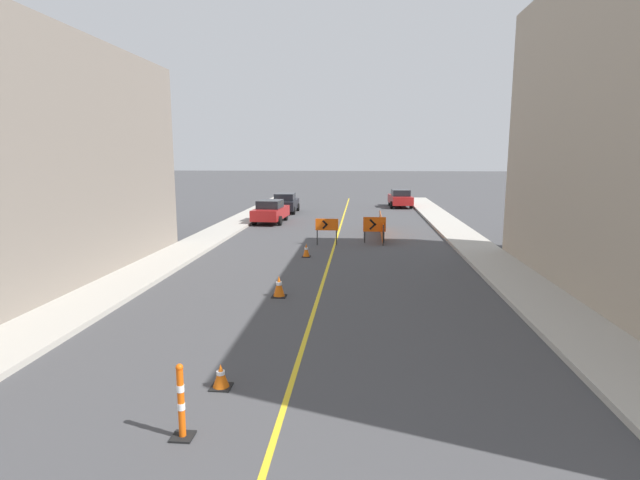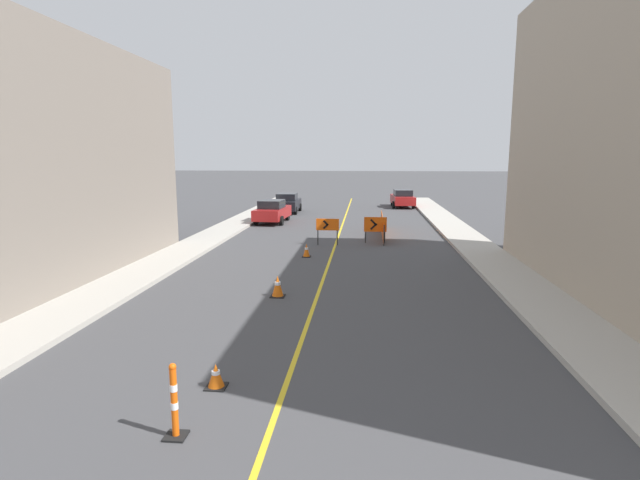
{
  "view_description": "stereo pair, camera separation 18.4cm",
  "coord_description": "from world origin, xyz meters",
  "px_view_note": "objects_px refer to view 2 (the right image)",
  "views": [
    {
      "loc": [
        1.39,
        0.04,
        4.64
      ],
      "look_at": [
        -0.4,
        21.3,
        1.0
      ],
      "focal_mm": 28.0,
      "sensor_mm": 36.0,
      "label": 1
    },
    {
      "loc": [
        1.58,
        0.06,
        4.64
      ],
      "look_at": [
        -0.4,
        21.3,
        1.0
      ],
      "focal_mm": 28.0,
      "sensor_mm": 36.0,
      "label": 2
    }
  ],
  "objects_px": {
    "arrow_barricade_secondary": "(375,225)",
    "parked_car_curb_far": "(403,198)",
    "delineator_post_front": "(174,405)",
    "parked_car_curb_near": "(272,211)",
    "parked_car_curb_mid": "(287,203)",
    "traffic_cone_second": "(216,376)",
    "traffic_cone_fourth": "(306,250)",
    "traffic_cone_third": "(278,286)",
    "arrow_barricade_primary": "(328,226)"
  },
  "relations": [
    {
      "from": "parked_car_curb_far",
      "to": "delineator_post_front",
      "type": "bearing_deg",
      "value": -102.77
    },
    {
      "from": "traffic_cone_third",
      "to": "parked_car_curb_near",
      "type": "bearing_deg",
      "value": 101.24
    },
    {
      "from": "traffic_cone_second",
      "to": "traffic_cone_fourth",
      "type": "relative_size",
      "value": 0.81
    },
    {
      "from": "arrow_barricade_secondary",
      "to": "parked_car_curb_near",
      "type": "height_order",
      "value": "parked_car_curb_near"
    },
    {
      "from": "arrow_barricade_primary",
      "to": "parked_car_curb_mid",
      "type": "xyz_separation_m",
      "value": [
        -4.42,
        14.54,
        -0.21
      ]
    },
    {
      "from": "traffic_cone_fourth",
      "to": "arrow_barricade_secondary",
      "type": "bearing_deg",
      "value": 51.35
    },
    {
      "from": "traffic_cone_second",
      "to": "parked_car_curb_far",
      "type": "xyz_separation_m",
      "value": [
        6.23,
        36.14,
        0.55
      ]
    },
    {
      "from": "delineator_post_front",
      "to": "parked_car_curb_near",
      "type": "bearing_deg",
      "value": 97.26
    },
    {
      "from": "traffic_cone_fourth",
      "to": "arrow_barricade_secondary",
      "type": "xyz_separation_m",
      "value": [
        3.21,
        4.02,
        0.66
      ]
    },
    {
      "from": "traffic_cone_second",
      "to": "parked_car_curb_near",
      "type": "relative_size",
      "value": 0.11
    },
    {
      "from": "traffic_cone_fourth",
      "to": "arrow_barricade_primary",
      "type": "distance_m",
      "value": 3.33
    },
    {
      "from": "parked_car_curb_far",
      "to": "traffic_cone_fourth",
      "type": "bearing_deg",
      "value": -107.85
    },
    {
      "from": "parked_car_curb_near",
      "to": "traffic_cone_third",
      "type": "bearing_deg",
      "value": -75.46
    },
    {
      "from": "arrow_barricade_primary",
      "to": "arrow_barricade_secondary",
      "type": "bearing_deg",
      "value": 19.63
    },
    {
      "from": "arrow_barricade_secondary",
      "to": "parked_car_curb_far",
      "type": "height_order",
      "value": "parked_car_curb_far"
    },
    {
      "from": "arrow_barricade_primary",
      "to": "parked_car_curb_far",
      "type": "distance_m",
      "value": 20.45
    },
    {
      "from": "delineator_post_front",
      "to": "parked_car_curb_far",
      "type": "distance_m",
      "value": 38.49
    },
    {
      "from": "traffic_cone_fourth",
      "to": "arrow_barricade_secondary",
      "type": "relative_size",
      "value": 0.44
    },
    {
      "from": "arrow_barricade_secondary",
      "to": "traffic_cone_third",
      "type": "bearing_deg",
      "value": -108.37
    },
    {
      "from": "arrow_barricade_secondary",
      "to": "parked_car_curb_near",
      "type": "bearing_deg",
      "value": 132.32
    },
    {
      "from": "traffic_cone_third",
      "to": "parked_car_curb_far",
      "type": "height_order",
      "value": "parked_car_curb_far"
    },
    {
      "from": "arrow_barricade_secondary",
      "to": "parked_car_curb_mid",
      "type": "distance_m",
      "value": 15.33
    },
    {
      "from": "traffic_cone_third",
      "to": "parked_car_curb_near",
      "type": "distance_m",
      "value": 18.46
    },
    {
      "from": "traffic_cone_second",
      "to": "traffic_cone_fourth",
      "type": "xyz_separation_m",
      "value": [
        0.26,
        13.2,
        0.06
      ]
    },
    {
      "from": "arrow_barricade_secondary",
      "to": "parked_car_curb_mid",
      "type": "height_order",
      "value": "parked_car_curb_mid"
    },
    {
      "from": "arrow_barricade_primary",
      "to": "parked_car_curb_near",
      "type": "relative_size",
      "value": 0.32
    },
    {
      "from": "delineator_post_front",
      "to": "arrow_barricade_primary",
      "type": "xyz_separation_m",
      "value": [
        1.11,
        18.2,
        0.44
      ]
    },
    {
      "from": "traffic_cone_second",
      "to": "arrow_barricade_primary",
      "type": "bearing_deg",
      "value": 86.57
    },
    {
      "from": "delineator_post_front",
      "to": "arrow_barricade_secondary",
      "type": "bearing_deg",
      "value": 79.29
    },
    {
      "from": "parked_car_curb_near",
      "to": "traffic_cone_second",
      "type": "bearing_deg",
      "value": -78.61
    },
    {
      "from": "traffic_cone_fourth",
      "to": "arrow_barricade_primary",
      "type": "xyz_separation_m",
      "value": [
        0.72,
        3.17,
        0.71
      ]
    },
    {
      "from": "traffic_cone_fourth",
      "to": "parked_car_curb_mid",
      "type": "relative_size",
      "value": 0.14
    },
    {
      "from": "delineator_post_front",
      "to": "arrow_barricade_secondary",
      "type": "distance_m",
      "value": 19.38
    },
    {
      "from": "traffic_cone_third",
      "to": "delineator_post_front",
      "type": "height_order",
      "value": "delineator_post_front"
    },
    {
      "from": "traffic_cone_third",
      "to": "traffic_cone_fourth",
      "type": "relative_size",
      "value": 1.15
    },
    {
      "from": "parked_car_curb_near",
      "to": "parked_car_curb_mid",
      "type": "height_order",
      "value": "same"
    },
    {
      "from": "parked_car_curb_near",
      "to": "parked_car_curb_mid",
      "type": "relative_size",
      "value": 1.02
    },
    {
      "from": "traffic_cone_third",
      "to": "traffic_cone_fourth",
      "type": "height_order",
      "value": "traffic_cone_third"
    },
    {
      "from": "traffic_cone_fourth",
      "to": "parked_car_curb_mid",
      "type": "xyz_separation_m",
      "value": [
        -3.69,
        17.71,
        0.5
      ]
    },
    {
      "from": "traffic_cone_second",
      "to": "traffic_cone_fourth",
      "type": "distance_m",
      "value": 13.21
    },
    {
      "from": "traffic_cone_third",
      "to": "parked_car_curb_near",
      "type": "height_order",
      "value": "parked_car_curb_near"
    },
    {
      "from": "traffic_cone_second",
      "to": "traffic_cone_fourth",
      "type": "height_order",
      "value": "traffic_cone_fourth"
    },
    {
      "from": "arrow_barricade_primary",
      "to": "parked_car_curb_mid",
      "type": "relative_size",
      "value": 0.32
    },
    {
      "from": "parked_car_curb_near",
      "to": "parked_car_curb_far",
      "type": "height_order",
      "value": "same"
    },
    {
      "from": "parked_car_curb_near",
      "to": "traffic_cone_fourth",
      "type": "bearing_deg",
      "value": -68.56
    },
    {
      "from": "parked_car_curb_mid",
      "to": "delineator_post_front",
      "type": "bearing_deg",
      "value": -85.22
    },
    {
      "from": "arrow_barricade_primary",
      "to": "parked_car_curb_far",
      "type": "relative_size",
      "value": 0.32
    },
    {
      "from": "traffic_cone_third",
      "to": "traffic_cone_fourth",
      "type": "distance_m",
      "value": 6.6
    },
    {
      "from": "traffic_cone_fourth",
      "to": "arrow_barricade_secondary",
      "type": "distance_m",
      "value": 5.19
    },
    {
      "from": "traffic_cone_second",
      "to": "arrow_barricade_primary",
      "type": "relative_size",
      "value": 0.36
    }
  ]
}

